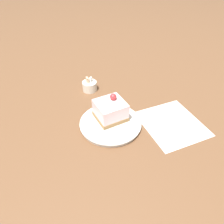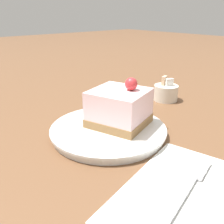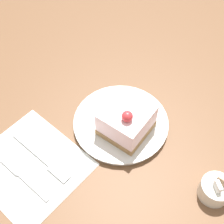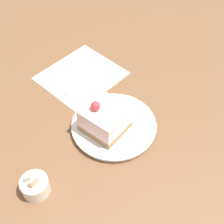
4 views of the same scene
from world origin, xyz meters
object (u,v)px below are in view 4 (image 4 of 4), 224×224
(plate, at_px, (114,126))
(sugar_bowl, at_px, (35,186))
(knife, at_px, (79,68))
(fork, at_px, (84,82))
(cake_slice, at_px, (105,119))

(plate, distance_m, sugar_bowl, 0.24)
(plate, distance_m, knife, 0.25)
(plate, relative_size, sugar_bowl, 3.48)
(knife, bearing_deg, plate, 157.07)
(fork, xyz_separation_m, knife, (0.06, -0.02, 0.00))
(plate, height_order, cake_slice, cake_slice)
(plate, bearing_deg, fork, -5.70)
(cake_slice, height_order, fork, cake_slice)
(sugar_bowl, bearing_deg, fork, -47.06)
(plate, xyz_separation_m, cake_slice, (0.00, 0.02, 0.04))
(fork, bearing_deg, knife, -30.84)
(plate, relative_size, cake_slice, 1.73)
(cake_slice, bearing_deg, plate, -117.49)
(fork, distance_m, sugar_bowl, 0.35)
(plate, relative_size, fork, 1.28)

